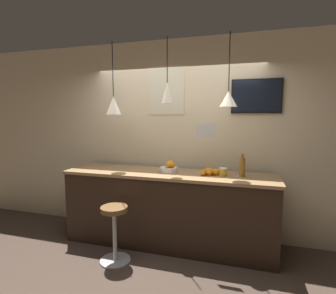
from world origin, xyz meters
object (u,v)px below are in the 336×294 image
mounted_tv (256,96)px  bar_stool (114,226)px  fruit_bowl (169,168)px  juice_bottle (242,167)px  spread_jar (223,172)px

mounted_tv → bar_stool: bearing=-148.1°
fruit_bowl → juice_bottle: bearing=-0.2°
fruit_bowl → mounted_tv: (1.11, 0.38, 0.97)m
fruit_bowl → juice_bottle: juice_bottle is taller
bar_stool → fruit_bowl: size_ratio=2.84×
fruit_bowl → mounted_tv: bearing=18.7°
mounted_tv → juice_bottle: bearing=-111.5°
fruit_bowl → spread_jar: bearing=-0.2°
bar_stool → fruit_bowl: (0.52, 0.63, 0.63)m
bar_stool → mounted_tv: bearing=31.9°
spread_jar → mounted_tv: size_ratio=0.16×
spread_jar → mounted_tv: mounted_tv is taller
bar_stool → juice_bottle: size_ratio=2.36×
fruit_bowl → mounted_tv: size_ratio=0.38×
fruit_bowl → mounted_tv: mounted_tv is taller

